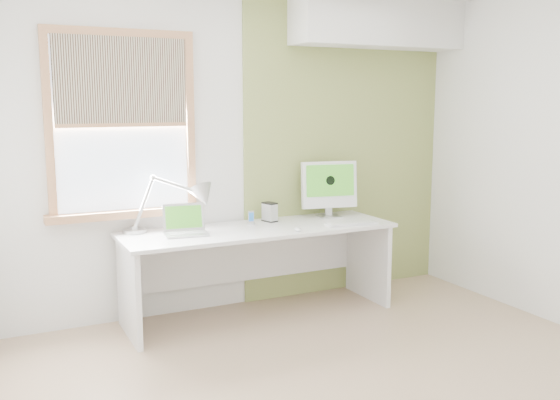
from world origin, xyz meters
TOP-DOWN VIEW (x-y plane):
  - room at (0.00, 0.00)m, footprint 4.04×3.54m
  - accent_wall at (1.00, 1.74)m, footprint 2.00×0.02m
  - soffit at (1.20, 1.57)m, footprint 1.60×0.40m
  - window at (-1.00, 1.71)m, footprint 1.20×0.14m
  - desk at (-0.03, 1.44)m, footprint 2.20×0.70m
  - desk_lamp at (-0.53, 1.57)m, footprint 0.77×0.33m
  - laptop at (-0.62, 1.42)m, footprint 0.35×0.29m
  - phone_dock at (-0.03, 1.52)m, footprint 0.07×0.07m
  - external_drive at (0.16, 1.58)m, footprint 0.11×0.14m
  - imac at (0.72, 1.55)m, footprint 0.50×0.20m
  - keyboard at (0.70, 1.16)m, footprint 0.44×0.16m
  - mouse at (0.19, 1.13)m, footprint 0.07×0.10m

SIDE VIEW (x-z plane):
  - desk at x=-0.03m, z-range 0.17..0.90m
  - keyboard at x=0.70m, z-range 0.73..0.75m
  - mouse at x=0.19m, z-range 0.73..0.76m
  - phone_dock at x=-0.03m, z-range 0.70..0.82m
  - laptop at x=-0.62m, z-range 0.67..0.90m
  - external_drive at x=0.16m, z-range 0.73..0.89m
  - desk_lamp at x=-0.53m, z-range 0.74..1.18m
  - imac at x=0.72m, z-range 0.76..1.24m
  - room at x=0.00m, z-range -0.02..2.62m
  - accent_wall at x=1.00m, z-range 0.00..2.60m
  - window at x=-1.00m, z-range 0.83..2.25m
  - soffit at x=1.20m, z-range 2.19..2.61m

